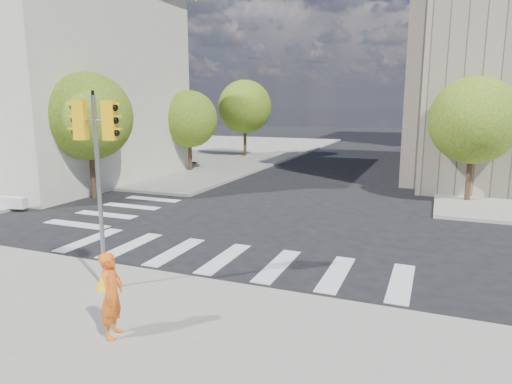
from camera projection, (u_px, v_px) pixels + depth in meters
ground at (251, 242)px, 16.32m from camera, size 160.00×160.00×0.00m
sidewalk_far_left at (168, 150)px, 47.29m from camera, size 28.00×40.00×0.15m
classical_building at (14, 79)px, 29.66m from camera, size 19.00×15.00×12.70m
tree_lw_near at (89, 117)px, 22.98m from camera, size 4.40×4.40×6.41m
tree_lw_mid at (189, 119)px, 32.18m from camera, size 4.00×4.00×5.77m
tree_lw_far at (245, 107)px, 41.15m from camera, size 4.80×4.80×6.95m
tree_re_near at (474, 120)px, 21.92m from camera, size 4.20×4.20×6.16m
tree_re_mid at (464, 110)px, 32.80m from camera, size 4.60×4.60×6.66m
tree_re_far at (458, 114)px, 43.83m from camera, size 4.00×4.00×5.88m
lamp_near at (480, 109)px, 25.28m from camera, size 0.35×0.18×8.11m
lamp_far at (467, 107)px, 38.04m from camera, size 0.35×0.18×8.11m
traffic_signal at (100, 207)px, 11.44m from camera, size 1.08×0.56×5.02m
photographer at (112, 295)px, 9.24m from camera, size 0.60×0.75×1.80m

